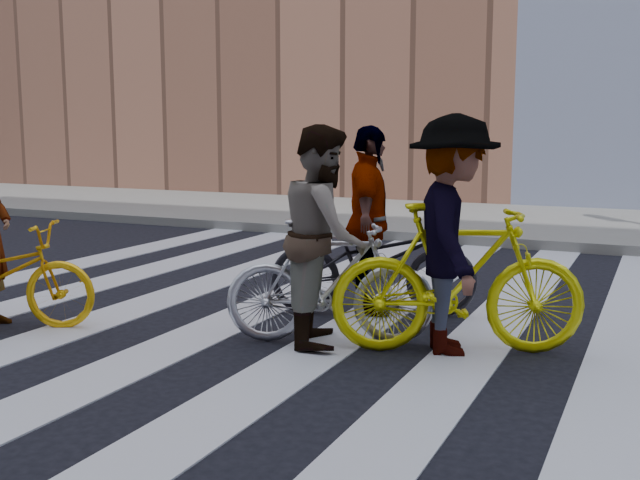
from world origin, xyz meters
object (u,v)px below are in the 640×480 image
Objects in this scene: rider_mid at (324,235)px; rider_right at (453,235)px; bike_yellow_right at (458,279)px; rider_rear at (368,221)px; bike_dark_rear at (373,262)px; bike_silver_mid at (330,282)px.

rider_mid is 0.96× the size of rider_right.
rider_mid is at bearing 76.64° from bike_yellow_right.
rider_mid is 1.02m from rider_right.
rider_mid is 1.02m from rider_rear.
bike_yellow_right is 1.06× the size of rider_right.
rider_rear is (-0.02, 1.02, -0.00)m from rider_mid.
rider_mid is (-1.06, -0.17, 0.30)m from bike_yellow_right.
rider_right is at bearing -102.14° from rider_mid.
rider_rear is (-1.07, 0.85, 0.30)m from bike_yellow_right.
bike_yellow_right is 1.34m from bike_dark_rear.
rider_rear is at bearing 29.14° from bike_yellow_right.
bike_dark_rear is at bearing 26.39° from rider_right.
rider_rear is at bearing -17.79° from bike_silver_mid.
bike_yellow_right is at bearing -149.26° from bike_dark_rear.
rider_right is at bearing 67.60° from bike_yellow_right.
bike_silver_mid is 0.38m from rider_mid.
bike_silver_mid is at bearing 164.37° from rider_rear.
bike_yellow_right is (1.01, 0.17, 0.08)m from bike_silver_mid.
rider_rear is at bearing 27.80° from rider_right.
bike_yellow_right is 1.02× the size of bike_dark_rear.
rider_right is at bearing -101.65° from bike_silver_mid.
rider_mid reaches higher than bike_dark_rear.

